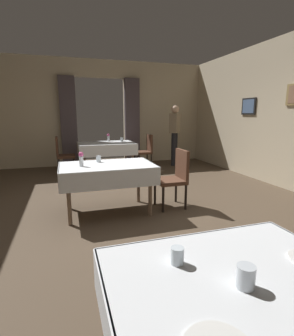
# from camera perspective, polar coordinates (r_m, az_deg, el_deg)

# --- Properties ---
(ground) EXTENTS (10.08, 10.08, 0.00)m
(ground) POSITION_cam_1_polar(r_m,az_deg,el_deg) (4.04, -1.52, -9.69)
(ground) COLOR #4C3D2D
(wall_back) EXTENTS (6.40, 0.27, 3.00)m
(wall_back) POSITION_cam_1_polar(r_m,az_deg,el_deg) (7.86, -10.20, 11.89)
(wall_back) COLOR beige
(wall_back) RESTS_ON ground
(dining_table_near) EXTENTS (1.23, 1.04, 0.75)m
(dining_table_near) POSITION_cam_1_polar(r_m,az_deg,el_deg) (1.37, 20.78, -25.93)
(dining_table_near) COLOR #7A604C
(dining_table_near) RESTS_ON ground
(dining_table_mid) EXTENTS (1.38, 0.88, 0.75)m
(dining_table_mid) POSITION_cam_1_polar(r_m,az_deg,el_deg) (3.90, -8.79, -0.59)
(dining_table_mid) COLOR #7A604C
(dining_table_mid) RESTS_ON ground
(dining_table_far) EXTENTS (1.44, 1.04, 0.75)m
(dining_table_far) POSITION_cam_1_polar(r_m,az_deg,el_deg) (6.84, -8.96, 4.79)
(dining_table_far) COLOR #7A604C
(dining_table_far) RESTS_ON ground
(chair_mid_right) EXTENTS (0.44, 0.44, 0.93)m
(chair_mid_right) POSITION_cam_1_polar(r_m,az_deg,el_deg) (4.16, 6.21, -1.69)
(chair_mid_right) COLOR black
(chair_mid_right) RESTS_ON ground
(chair_far_right) EXTENTS (0.44, 0.44, 0.93)m
(chair_far_right) POSITION_cam_1_polar(r_m,az_deg,el_deg) (7.20, -0.32, 4.13)
(chair_far_right) COLOR black
(chair_far_right) RESTS_ON ground
(chair_far_left) EXTENTS (0.44, 0.44, 0.93)m
(chair_far_left) POSITION_cam_1_polar(r_m,az_deg,el_deg) (6.85, -18.18, 3.13)
(chair_far_left) COLOR black
(chair_far_left) RESTS_ON ground
(glass_near_b) EXTENTS (0.08, 0.08, 0.10)m
(glass_near_b) POSITION_cam_1_polar(r_m,az_deg,el_deg) (1.27, 20.97, -21.51)
(glass_near_b) COLOR silver
(glass_near_b) RESTS_ON dining_table_near
(glass_near_d) EXTENTS (0.07, 0.07, 0.09)m
(glass_near_d) POSITION_cam_1_polar(r_m,az_deg,el_deg) (1.37, 6.72, -18.66)
(glass_near_d) COLOR silver
(glass_near_d) RESTS_ON dining_table_near
(flower_vase_mid) EXTENTS (0.07, 0.07, 0.21)m
(flower_vase_mid) POSITION_cam_1_polar(r_m,az_deg,el_deg) (3.79, -14.34, 2.03)
(flower_vase_mid) COLOR silver
(flower_vase_mid) RESTS_ON dining_table_mid
(glass_mid_b) EXTENTS (0.07, 0.07, 0.10)m
(glass_mid_b) POSITION_cam_1_polar(r_m,az_deg,el_deg) (4.07, -10.65, 1.98)
(glass_mid_b) COLOR silver
(glass_mid_b) RESTS_ON dining_table_mid
(flower_vase_far) EXTENTS (0.07, 0.07, 0.21)m
(flower_vase_far) POSITION_cam_1_polar(r_m,az_deg,el_deg) (7.19, -8.54, 6.76)
(flower_vase_far) COLOR silver
(flower_vase_far) RESTS_ON dining_table_far
(glass_far_b) EXTENTS (0.08, 0.08, 0.11)m
(glass_far_b) POSITION_cam_1_polar(r_m,az_deg,el_deg) (7.10, -5.58, 6.32)
(glass_far_b) COLOR silver
(glass_far_b) RESTS_ON dining_table_far
(person_waiter_by_doorway) EXTENTS (0.41, 0.41, 1.72)m
(person_waiter_by_doorway) POSITION_cam_1_polar(r_m,az_deg,el_deg) (7.57, 6.15, 8.31)
(person_waiter_by_doorway) COLOR black
(person_waiter_by_doorway) RESTS_ON ground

